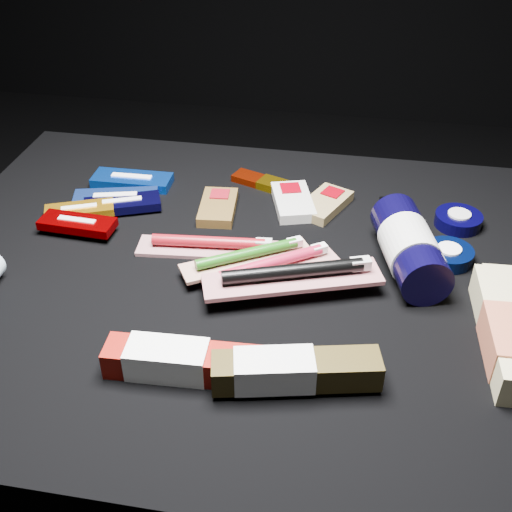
# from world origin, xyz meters

# --- Properties ---
(ground) EXTENTS (3.00, 3.00, 0.00)m
(ground) POSITION_xyz_m (0.00, 0.00, 0.00)
(ground) COLOR black
(ground) RESTS_ON ground
(cloth_table) EXTENTS (0.98, 0.78, 0.40)m
(cloth_table) POSITION_xyz_m (0.00, 0.00, 0.20)
(cloth_table) COLOR black
(cloth_table) RESTS_ON ground
(luna_bar_0) EXTENTS (0.14, 0.05, 0.02)m
(luna_bar_0) POSITION_xyz_m (-0.24, 0.21, 0.41)
(luna_bar_0) COLOR #0B3DAB
(luna_bar_0) RESTS_ON cloth_table
(luna_bar_1) EXTENTS (0.15, 0.08, 0.02)m
(luna_bar_1) POSITION_xyz_m (-0.25, 0.14, 0.41)
(luna_bar_1) COLOR #2043A5
(luna_bar_1) RESTS_ON cloth_table
(luna_bar_2) EXTENTS (0.13, 0.09, 0.02)m
(luna_bar_2) POSITION_xyz_m (-0.23, 0.13, 0.41)
(luna_bar_2) COLOR black
(luna_bar_2) RESTS_ON cloth_table
(luna_bar_3) EXTENTS (0.12, 0.08, 0.01)m
(luna_bar_3) POSITION_xyz_m (-0.29, 0.09, 0.41)
(luna_bar_3) COLOR orange
(luna_bar_3) RESTS_ON cloth_table
(luna_bar_4) EXTENTS (0.12, 0.05, 0.02)m
(luna_bar_4) POSITION_xyz_m (-0.27, 0.05, 0.42)
(luna_bar_4) COLOR #7C0001
(luna_bar_4) RESTS_ON cloth_table
(clif_bar_0) EXTENTS (0.07, 0.11, 0.02)m
(clif_bar_0) POSITION_xyz_m (-0.07, 0.15, 0.41)
(clif_bar_0) COLOR brown
(clif_bar_0) RESTS_ON cloth_table
(clif_bar_1) EXTENTS (0.09, 0.12, 0.02)m
(clif_bar_1) POSITION_xyz_m (0.04, 0.19, 0.41)
(clif_bar_1) COLOR silver
(clif_bar_1) RESTS_ON cloth_table
(clif_bar_2) EXTENTS (0.09, 0.12, 0.02)m
(clif_bar_2) POSITION_xyz_m (0.10, 0.19, 0.41)
(clif_bar_2) COLOR olive
(clif_bar_2) RESTS_ON cloth_table
(power_bar) EXTENTS (0.12, 0.07, 0.01)m
(power_bar) POSITION_xyz_m (-0.01, 0.25, 0.41)
(power_bar) COLOR maroon
(power_bar) RESTS_ON cloth_table
(lotion_bottle) EXTENTS (0.11, 0.23, 0.07)m
(lotion_bottle) POSITION_xyz_m (0.23, 0.05, 0.44)
(lotion_bottle) COLOR black
(lotion_bottle) RESTS_ON cloth_table
(cream_tin_upper) EXTENTS (0.07, 0.07, 0.02)m
(cream_tin_upper) POSITION_xyz_m (0.31, 0.18, 0.41)
(cream_tin_upper) COLOR black
(cream_tin_upper) RESTS_ON cloth_table
(cream_tin_lower) EXTENTS (0.07, 0.07, 0.02)m
(cream_tin_lower) POSITION_xyz_m (0.29, 0.08, 0.41)
(cream_tin_lower) COLOR black
(cream_tin_lower) RESTS_ON cloth_table
(toothbrush_pack_0) EXTENTS (0.22, 0.07, 0.02)m
(toothbrush_pack_0) POSITION_xyz_m (-0.06, 0.04, 0.41)
(toothbrush_pack_0) COLOR beige
(toothbrush_pack_0) RESTS_ON cloth_table
(toothbrush_pack_1) EXTENTS (0.19, 0.15, 0.02)m
(toothbrush_pack_1) POSITION_xyz_m (0.04, -0.00, 0.42)
(toothbrush_pack_1) COLOR beige
(toothbrush_pack_1) RESTS_ON cloth_table
(toothbrush_pack_2) EXTENTS (0.19, 0.14, 0.02)m
(toothbrush_pack_2) POSITION_xyz_m (0.01, 0.00, 0.42)
(toothbrush_pack_2) COLOR silver
(toothbrush_pack_2) RESTS_ON cloth_table
(toothbrush_pack_3) EXTENTS (0.25, 0.13, 0.03)m
(toothbrush_pack_3) POSITION_xyz_m (0.08, -0.04, 0.43)
(toothbrush_pack_3) COLOR #A79E9C
(toothbrush_pack_3) RESTS_ON cloth_table
(toothpaste_carton_red) EXTENTS (0.20, 0.05, 0.04)m
(toothpaste_carton_red) POSITION_xyz_m (-0.03, -0.21, 0.42)
(toothpaste_carton_red) COLOR maroon
(toothpaste_carton_red) RESTS_ON cloth_table
(toothpaste_carton_green) EXTENTS (0.20, 0.08, 0.04)m
(toothpaste_carton_green) POSITION_xyz_m (0.09, -0.21, 0.42)
(toothpaste_carton_green) COLOR #342A0D
(toothpaste_carton_green) RESTS_ON cloth_table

